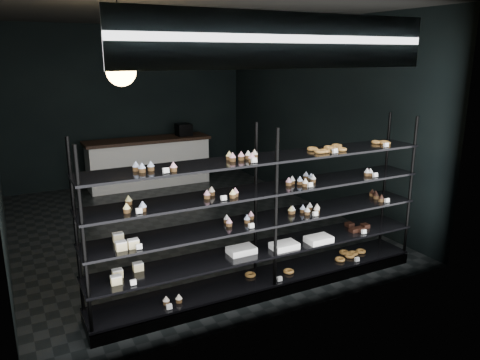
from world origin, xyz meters
The scene contains 5 objects.
room centered at (0.00, 0.00, 1.60)m, with size 5.01×6.01×3.20m.
display_shelf centered at (0.07, -2.45, 0.63)m, with size 4.00×0.50×1.91m.
signage centered at (0.00, -2.93, 2.75)m, with size 3.30×0.05×0.50m.
pendant_lamp centered at (-1.18, -1.50, 2.45)m, with size 0.32×0.32×0.89m.
service_counter centered at (0.24, 2.50, 0.50)m, with size 2.53×0.65×1.23m.
Camera 1 is at (-2.42, -6.66, 2.63)m, focal length 35.00 mm.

